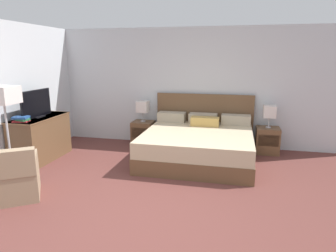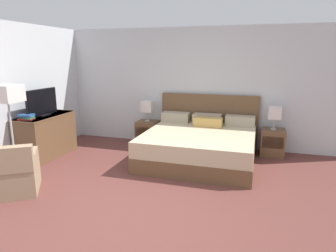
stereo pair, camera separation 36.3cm
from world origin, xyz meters
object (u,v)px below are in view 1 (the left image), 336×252
bed (198,144)px  nightstand_right (267,140)px  armchair_by_window (12,179)px  table_lamp_left (143,107)px  book_small_top (21,117)px  book_blue_cover (23,120)px  dresser (41,138)px  table_lamp_right (270,112)px  tv (36,104)px  nightstand_left (143,133)px  floor_lamp (4,100)px  book_red_cover (21,121)px

bed → nightstand_right: size_ratio=3.93×
bed → armchair_by_window: size_ratio=2.18×
table_lamp_left → book_small_top: table_lamp_left is taller
book_blue_cover → armchair_by_window: size_ratio=0.20×
bed → dresser: 3.00m
table_lamp_right → tv: 4.48m
nightstand_left → dresser: 2.11m
nightstand_left → dresser: dresser is taller
nightstand_left → book_small_top: (-1.62, -1.82, 0.64)m
table_lamp_right → table_lamp_left: bearing=180.0°
table_lamp_right → book_small_top: 4.64m
table_lamp_right → tv: size_ratio=0.56×
bed → dresser: size_ratio=1.68×
dresser → floor_lamp: 1.28m
nightstand_left → book_blue_cover: size_ratio=2.79×
book_blue_cover → floor_lamp: bearing=-78.1°
book_blue_cover → nightstand_left: bearing=48.8°
armchair_by_window → nightstand_left: bearing=71.2°
book_small_top → dresser: bearing=88.2°
book_blue_cover → armchair_by_window: bearing=-60.9°
book_red_cover → nightstand_left: bearing=48.2°
nightstand_right → book_red_cover: bearing=-157.0°
dresser → tv: tv is taller
table_lamp_right → nightstand_right: bearing=-90.0°
table_lamp_right → book_red_cover: size_ratio=1.80×
book_blue_cover → tv: bearing=92.4°
table_lamp_left → book_small_top: 2.43m
nightstand_left → table_lamp_right: bearing=0.0°
bed → armchair_by_window: bed is taller
dresser → book_blue_cover: size_ratio=6.52×
nightstand_left → floor_lamp: (-1.48, -2.31, 1.01)m
book_blue_cover → dresser: bearing=92.5°
tv → book_blue_cover: (0.02, -0.42, -0.20)m
book_red_cover → floor_lamp: size_ratio=0.17×
book_blue_cover → book_red_cover: bearing=180.0°
table_lamp_left → nightstand_right: bearing=-0.0°
table_lamp_right → book_small_top: bearing=-156.9°
nightstand_left → armchair_by_window: 3.06m
nightstand_right → tv: tv is taller
book_small_top → floor_lamp: 0.63m
dresser → book_red_cover: bearing=-92.1°
table_lamp_left → armchair_by_window: (-0.98, -2.90, -0.57)m
book_red_cover → book_small_top: 0.07m
nightstand_right → table_lamp_right: bearing=90.0°
nightstand_left → floor_lamp: bearing=-122.7°
book_small_top → armchair_by_window: book_small_top is taller
book_blue_cover → floor_lamp: floor_lamp is taller
table_lamp_left → table_lamp_right: 2.65m
dresser → book_small_top: (-0.01, -0.46, 0.48)m
nightstand_left → nightstand_right: (2.65, 0.00, 0.00)m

